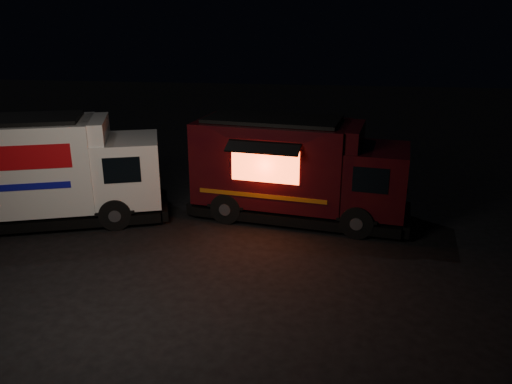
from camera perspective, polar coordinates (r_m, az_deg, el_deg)
The scene contains 3 objects.
ground at distance 14.50m, azimuth -9.32°, elevation -6.94°, with size 80.00×80.00×0.00m, color black.
white_truck at distance 17.38m, azimuth -23.06°, elevation 2.29°, with size 7.65×2.61×3.47m, color silver, non-canonical shape.
red_truck at distance 16.39m, azimuth 5.07°, elevation 2.58°, with size 7.16×2.63×3.33m, color #32090A, non-canonical shape.
Camera 1 is at (4.16, -12.39, 6.28)m, focal length 35.00 mm.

